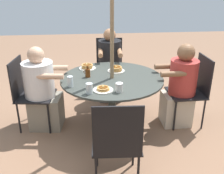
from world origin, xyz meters
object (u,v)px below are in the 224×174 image
Objects in this scene: diner_east at (180,89)px; syrup_bottle at (88,73)px; patio_chair_east at (193,87)px; patio_chair_west at (28,90)px; patio_chair_north at (117,140)px; coffee_cup at (119,87)px; patio_table at (112,86)px; diner_south at (110,68)px; pancake_plate_a at (87,67)px; pancake_plate_b at (116,69)px; drinking_glass_b at (89,88)px; drinking_glass_a at (70,82)px; diner_west at (42,93)px; patio_chair_south at (109,64)px; pancake_plate_c at (103,89)px.

syrup_bottle is at bearing 86.71° from diner_east.
patio_chair_east is 2.18m from patio_chair_west.
patio_chair_north is 9.10× the size of coffee_cup.
patio_table is 1.13× the size of diner_south.
pancake_plate_b is at bearing 159.86° from pancake_plate_a.
diner_south is 1.41m from drinking_glass_b.
drinking_glass_a is at bearing 65.05° from patio_chair_west.
diner_west reaches higher than drinking_glass_b.
coffee_cup is (0.01, 1.34, 0.24)m from diner_south.
patio_chair_west is at bearing 18.07° from pancake_plate_a.
diner_west is at bearing -40.37° from drinking_glass_a.
patio_table is at bearing 128.90° from pancake_plate_a.
patio_chair_south is 9.10× the size of coffee_cup.
patio_chair_south is 7.90× the size of drinking_glass_b.
pancake_plate_b is (-0.08, -0.24, 0.13)m from patio_table.
syrup_bottle is (1.21, -0.05, 0.26)m from diner_east.
patio_chair_east reaches higher than drinking_glass_b.
patio_chair_south is 0.82× the size of diner_south.
drinking_glass_b reaches higher than pancake_plate_c.
pancake_plate_a is at bearing 65.85° from patio_chair_south.
patio_chair_north is at bearing 90.05° from patio_chair_south.
diner_west is 9.27× the size of drinking_glass_b.
patio_table is 5.67× the size of pancake_plate_b.
pancake_plate_a is 1.92× the size of drinking_glass_b.
pancake_plate_b is at bearing -118.51° from drinking_glass_b.
patio_chair_south is at bearing -102.88° from drinking_glass_b.
coffee_cup reaches higher than pancake_plate_b.
diner_south is 9.63× the size of drinking_glass_b.
patio_chair_west is at bearing -90.00° from diner_west.
diner_south is at bearing -116.08° from drinking_glass_a.
coffee_cup is at bearing 124.98° from syrup_bottle.
pancake_plate_b is (-0.39, 0.14, 0.00)m from pancake_plate_a.
pancake_plate_b reaches higher than pancake_plate_c.
patio_chair_east is 1.46m from pancake_plate_a.
pancake_plate_c is at bearing 106.82° from patio_chair_east.
patio_chair_south is 4.11× the size of pancake_plate_a.
patio_chair_west is 0.82m from syrup_bottle.
pancake_plate_b is (-0.02, 0.85, 0.21)m from patio_chair_south.
diner_east is at bearing 93.82° from diner_west.
coffee_cup is at bearing 160.16° from drinking_glass_a.
diner_east reaches higher than drinking_glass_a.
pancake_plate_c is at bearing 102.74° from pancake_plate_a.
diner_east reaches higher than patio_chair_east.
syrup_bottle is (0.25, -1.16, 0.24)m from patio_chair_north.
patio_chair_east is at bearing 167.76° from pancake_plate_b.
patio_chair_north is 0.71m from coffee_cup.
pancake_plate_b is 1.00× the size of pancake_plate_c.
diner_east is 1.24m from diner_south.
syrup_bottle reaches higher than pancake_plate_c.
drinking_glass_b is at bearing 61.49° from pancake_plate_b.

